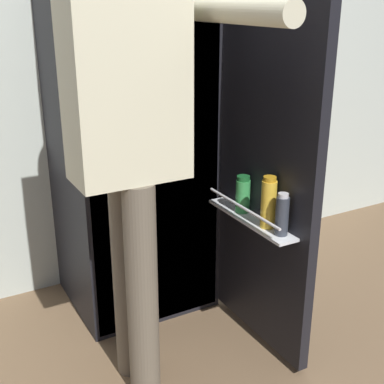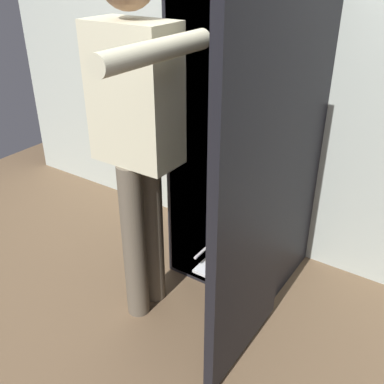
# 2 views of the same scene
# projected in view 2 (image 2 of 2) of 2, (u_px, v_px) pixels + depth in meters

# --- Properties ---
(ground_plane) EXTENTS (5.34, 5.34, 0.00)m
(ground_plane) POSITION_uv_depth(u_px,v_px,m) (190.00, 313.00, 2.44)
(ground_plane) COLOR brown
(kitchen_wall) EXTENTS (4.40, 0.10, 2.67)m
(kitchen_wall) POSITION_uv_depth(u_px,v_px,m) (281.00, 36.00, 2.46)
(kitchen_wall) COLOR beige
(kitchen_wall) RESTS_ON ground_plane
(refrigerator) EXTENTS (0.70, 1.23, 1.69)m
(refrigerator) POSITION_uv_depth(u_px,v_px,m) (246.00, 142.00, 2.39)
(refrigerator) COLOR black
(refrigerator) RESTS_ON ground_plane
(person) EXTENTS (0.53, 0.73, 1.76)m
(person) POSITION_uv_depth(u_px,v_px,m) (138.00, 124.00, 2.01)
(person) COLOR #665B4C
(person) RESTS_ON ground_plane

